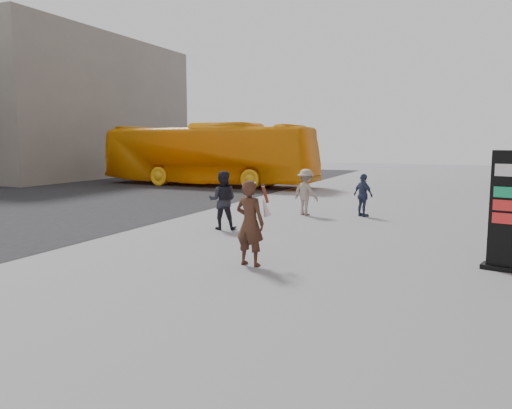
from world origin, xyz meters
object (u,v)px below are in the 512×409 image
at_px(pedestrian_a, 223,200).
at_px(pedestrian_c, 363,195).
at_px(woman, 250,222).
at_px(info_pylon, 506,211).
at_px(bus, 208,155).
at_px(pedestrian_b, 306,192).

xyz_separation_m(pedestrian_a, pedestrian_c, (3.29, 4.13, -0.12)).
bearing_deg(woman, info_pylon, -152.75).
xyz_separation_m(info_pylon, pedestrian_a, (-7.29, 1.98, -0.34)).
bearing_deg(woman, bus, -50.31).
xyz_separation_m(bus, pedestrian_a, (7.48, -12.80, -0.94)).
distance_m(woman, pedestrian_a, 4.39).
relative_size(woman, pedestrian_a, 1.04).
relative_size(woman, bus, 0.14).
bearing_deg(pedestrian_a, pedestrian_b, -129.04).
height_order(pedestrian_a, pedestrian_c, pedestrian_a).
bearing_deg(pedestrian_a, bus, -78.47).
distance_m(info_pylon, pedestrian_b, 8.22).
relative_size(pedestrian_a, pedestrian_c, 1.16).
distance_m(woman, pedestrian_b, 7.40).
bearing_deg(pedestrian_b, pedestrian_c, -143.35).
distance_m(info_pylon, woman, 5.09).
relative_size(info_pylon, woman, 1.34).
xyz_separation_m(info_pylon, woman, (-4.81, -1.64, -0.28)).
bearing_deg(woman, pedestrian_b, -72.90).
bearing_deg(info_pylon, bus, 148.75).
bearing_deg(pedestrian_c, bus, -2.70).
height_order(info_pylon, pedestrian_c, info_pylon).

